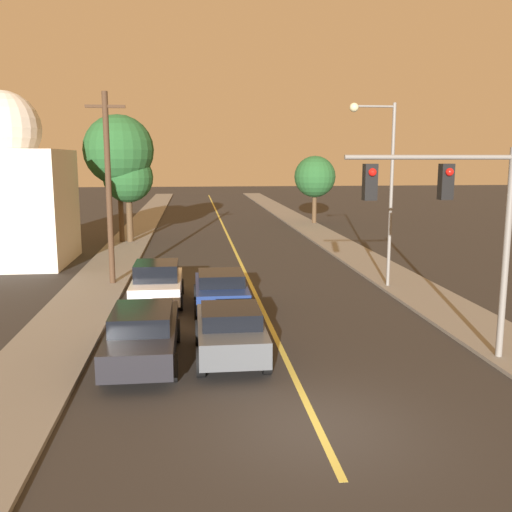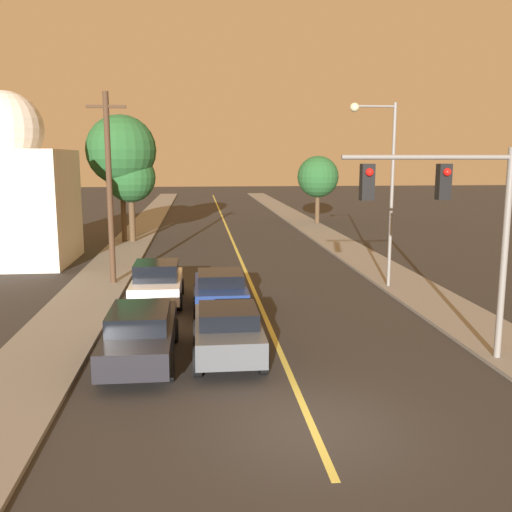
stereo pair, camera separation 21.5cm
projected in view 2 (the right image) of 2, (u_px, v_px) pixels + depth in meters
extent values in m
plane|color=#2D2B28|center=(312.00, 428.00, 11.48)|extent=(200.00, 200.00, 0.00)
cube|color=#2D2B28|center=(225.00, 224.00, 46.77)|extent=(10.55, 80.00, 0.01)
cube|color=#D1C14C|center=(225.00, 224.00, 46.77)|extent=(0.16, 76.00, 0.00)
cube|color=gray|center=(145.00, 225.00, 46.11)|extent=(2.50, 80.00, 0.12)
cube|color=gray|center=(304.00, 223.00, 47.42)|extent=(2.50, 80.00, 0.12)
cube|color=#474C51|center=(228.00, 333.00, 15.35)|extent=(1.74, 3.91, 0.66)
cube|color=black|center=(228.00, 315.00, 15.10)|extent=(1.53, 1.76, 0.42)
cylinder|color=black|center=(197.00, 333.00, 16.51)|extent=(0.22, 0.75, 0.75)
cylinder|color=black|center=(254.00, 331.00, 16.68)|extent=(0.22, 0.75, 0.75)
cylinder|color=black|center=(197.00, 362.00, 14.14)|extent=(0.22, 0.75, 0.75)
cylinder|color=black|center=(263.00, 359.00, 14.30)|extent=(0.22, 0.75, 0.75)
cube|color=navy|center=(220.00, 292.00, 20.30)|extent=(1.78, 3.96, 0.65)
cube|color=black|center=(220.00, 278.00, 20.06)|extent=(1.57, 1.78, 0.42)
cylinder|color=black|center=(197.00, 293.00, 21.48)|extent=(0.22, 0.69, 0.69)
cylinder|color=black|center=(241.00, 292.00, 21.65)|extent=(0.22, 0.69, 0.69)
cylinder|color=black|center=(197.00, 310.00, 19.07)|extent=(0.22, 0.69, 0.69)
cylinder|color=black|center=(247.00, 309.00, 19.24)|extent=(0.22, 0.69, 0.69)
cube|color=black|center=(141.00, 336.00, 15.20)|extent=(1.73, 4.88, 0.66)
cube|color=black|center=(139.00, 318.00, 14.91)|extent=(1.52, 2.19, 0.48)
cylinder|color=black|center=(118.00, 332.00, 16.65)|extent=(0.22, 0.69, 0.69)
cylinder|color=black|center=(174.00, 330.00, 16.82)|extent=(0.22, 0.69, 0.69)
cylinder|color=black|center=(101.00, 370.00, 13.69)|extent=(0.22, 0.69, 0.69)
cylinder|color=black|center=(170.00, 367.00, 13.85)|extent=(0.22, 0.69, 0.69)
cube|color=white|center=(157.00, 286.00, 21.38)|extent=(1.79, 4.02, 0.63)
cube|color=black|center=(156.00, 271.00, 21.12)|extent=(1.57, 1.81, 0.63)
cylinder|color=black|center=(138.00, 287.00, 22.57)|extent=(0.22, 0.62, 0.62)
cylinder|color=black|center=(181.00, 286.00, 22.74)|extent=(0.22, 0.62, 0.62)
cylinder|color=black|center=(131.00, 303.00, 20.13)|extent=(0.22, 0.62, 0.62)
cylinder|color=black|center=(179.00, 302.00, 20.30)|extent=(0.22, 0.62, 0.62)
cylinder|color=slate|center=(504.00, 255.00, 14.78)|extent=(0.18, 0.18, 5.52)
cylinder|color=slate|center=(428.00, 157.00, 14.14)|extent=(4.38, 0.12, 0.12)
cube|color=black|center=(444.00, 182.00, 14.28)|extent=(0.32, 0.28, 0.90)
sphere|color=red|center=(447.00, 172.00, 14.07)|extent=(0.20, 0.20, 0.20)
cube|color=black|center=(367.00, 182.00, 14.09)|extent=(0.32, 0.28, 0.90)
sphere|color=red|center=(370.00, 172.00, 13.87)|extent=(0.20, 0.20, 0.20)
cylinder|color=slate|center=(392.00, 197.00, 23.14)|extent=(0.14, 0.14, 7.42)
cylinder|color=slate|center=(375.00, 106.00, 22.45)|extent=(1.65, 0.09, 0.09)
sphere|color=beige|center=(355.00, 107.00, 22.38)|extent=(0.36, 0.36, 0.36)
cylinder|color=#422D1E|center=(110.00, 189.00, 23.70)|extent=(0.24, 0.24, 7.92)
cube|color=#422D1E|center=(106.00, 106.00, 23.13)|extent=(1.60, 0.12, 0.12)
cylinder|color=#4C3823|center=(132.00, 218.00, 36.25)|extent=(0.39, 0.39, 2.96)
sphere|color=#235628|center=(131.00, 177.00, 35.81)|extent=(3.12, 3.12, 3.12)
cylinder|color=#4C3823|center=(123.00, 208.00, 36.07)|extent=(0.32, 0.32, 4.23)
sphere|color=#235628|center=(121.00, 150.00, 35.45)|extent=(4.34, 4.34, 4.34)
cylinder|color=#4C3823|center=(317.00, 207.00, 46.51)|extent=(0.36, 0.36, 2.61)
sphere|color=#235628|center=(318.00, 177.00, 46.09)|extent=(3.33, 3.33, 3.33)
cube|color=beige|center=(11.00, 207.00, 29.04)|extent=(5.92, 5.92, 5.79)
sphere|color=beige|center=(5.00, 129.00, 28.38)|extent=(3.73, 3.73, 3.73)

